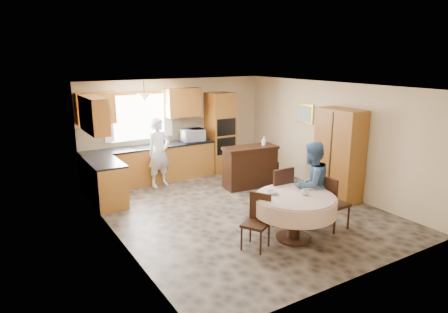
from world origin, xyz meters
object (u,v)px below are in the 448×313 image
chair_right (332,200)px  cupboard (339,155)px  dining_table (295,205)px  oven_tower (220,132)px  chair_left (257,218)px  chair_back (279,192)px  person_dining (311,185)px  sideboard (250,168)px  person_sink (159,153)px

chair_right → cupboard: bearing=-52.8°
dining_table → oven_tower: bearing=75.7°
cupboard → chair_left: (-2.86, -0.97, -0.49)m
chair_back → person_dining: size_ratio=0.68×
sideboard → cupboard: bearing=-48.3°
cupboard → dining_table: bearing=-153.7°
cupboard → chair_right: cupboard is taller
cupboard → person_sink: size_ratio=1.19×
cupboard → chair_back: bearing=-169.1°
sideboard → person_dining: (-0.37, -2.45, 0.33)m
dining_table → chair_back: size_ratio=1.28×
sideboard → cupboard: size_ratio=0.65×
oven_tower → cupboard: bearing=-71.6°
sideboard → chair_right: (-0.15, -2.75, 0.09)m
chair_left → chair_back: (0.92, 0.60, 0.10)m
chair_right → chair_back: bearing=37.2°
cupboard → chair_back: (-1.94, -0.37, -0.39)m
dining_table → person_dining: size_ratio=0.87×
chair_right → person_sink: bearing=20.4°
sideboard → chair_left: bearing=-116.5°
sideboard → person_dining: size_ratio=0.81×
chair_back → person_sink: bearing=-70.3°
person_dining → dining_table: bearing=16.8°
chair_back → person_dining: bearing=133.5°
cupboard → chair_back: 2.01m
sideboard → person_dining: bearing=-92.5°
chair_back → person_sink: 3.37m
dining_table → person_dining: (0.61, 0.27, 0.18)m
sideboard → oven_tower: bearing=92.4°
sideboard → chair_right: chair_right is taller
oven_tower → chair_left: size_ratio=2.35×
chair_left → chair_back: chair_back is taller
chair_left → chair_right: size_ratio=0.91×
dining_table → chair_right: (0.83, -0.04, -0.07)m
chair_left → person_sink: (-0.14, 3.79, 0.33)m
dining_table → chair_left: (-0.70, 0.10, -0.12)m
chair_back → person_dining: (0.39, -0.43, 0.20)m
sideboard → chair_left: 3.11m
dining_table → chair_left: 0.72m
cupboard → chair_right: (-1.33, -1.11, -0.44)m
dining_table → chair_back: 0.73m
cupboard → person_dining: (-1.55, -0.80, -0.19)m
person_dining → chair_right: bearing=119.4°
sideboard → chair_back: size_ratio=1.19×
sideboard → chair_back: (-0.76, -2.02, 0.14)m
chair_left → chair_right: 1.54m
oven_tower → chair_left: bearing=-113.2°
sideboard → chair_right: size_ratio=1.30×
chair_back → person_sink: person_sink is taller
oven_tower → person_sink: (-1.93, -0.39, -0.23)m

